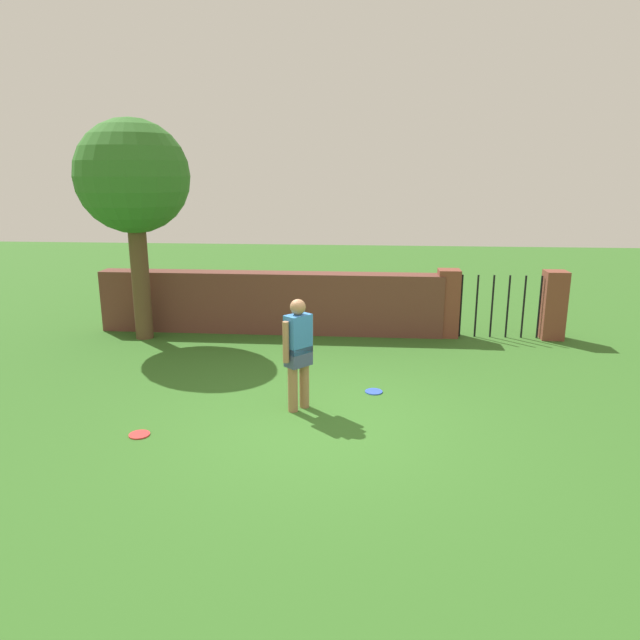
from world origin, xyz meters
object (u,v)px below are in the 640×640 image
object	(u,v)px
person	(298,349)
frisbee_blue	(374,392)
frisbee_red	(139,435)
tree	(133,179)

from	to	relation	value
person	frisbee_blue	xyz separation A→B (m)	(1.08, 0.75, -0.89)
person	frisbee_blue	world-z (taller)	person
frisbee_blue	frisbee_red	bearing A→B (deg)	-149.54
tree	person	size ratio (longest dim) A/B	2.67
tree	frisbee_blue	distance (m)	6.27
frisbee_red	frisbee_blue	size ratio (longest dim) A/B	1.00
tree	frisbee_blue	size ratio (longest dim) A/B	16.05
tree	frisbee_red	world-z (taller)	tree
frisbee_red	frisbee_blue	xyz separation A→B (m)	(3.04, 1.79, 0.00)
person	frisbee_red	xyz separation A→B (m)	(-1.96, -1.04, -0.89)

